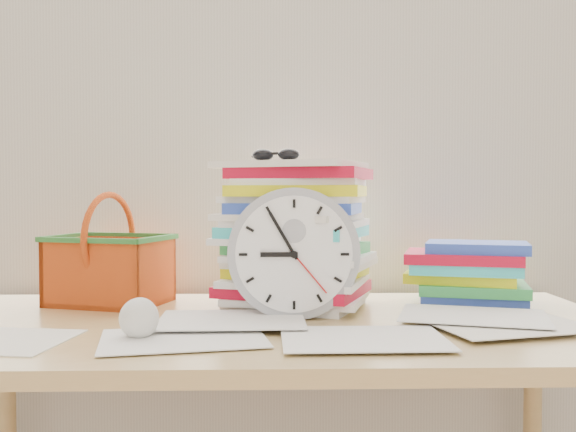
{
  "coord_description": "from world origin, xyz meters",
  "views": [
    {
      "loc": [
        -0.0,
        0.33,
        1.0
      ],
      "look_at": [
        0.03,
        1.6,
        0.96
      ],
      "focal_mm": 40.0,
      "sensor_mm": 36.0,
      "label": 1
    }
  ],
  "objects_px": {
    "desk": "(273,358)",
    "book_stack": "(469,272)",
    "paper_stack": "(295,234)",
    "basket": "(110,249)",
    "clock": "(294,253)"
  },
  "relations": [
    {
      "from": "paper_stack",
      "to": "basket",
      "type": "relative_size",
      "value": 1.29
    },
    {
      "from": "desk",
      "to": "basket",
      "type": "bearing_deg",
      "value": 150.47
    },
    {
      "from": "desk",
      "to": "paper_stack",
      "type": "relative_size",
      "value": 4.31
    },
    {
      "from": "paper_stack",
      "to": "clock",
      "type": "relative_size",
      "value": 1.22
    },
    {
      "from": "desk",
      "to": "clock",
      "type": "relative_size",
      "value": 5.27
    },
    {
      "from": "desk",
      "to": "book_stack",
      "type": "distance_m",
      "value": 0.52
    },
    {
      "from": "paper_stack",
      "to": "clock",
      "type": "xyz_separation_m",
      "value": [
        -0.01,
        -0.14,
        -0.03
      ]
    },
    {
      "from": "desk",
      "to": "clock",
      "type": "bearing_deg",
      "value": 35.42
    },
    {
      "from": "paper_stack",
      "to": "book_stack",
      "type": "relative_size",
      "value": 1.17
    },
    {
      "from": "desk",
      "to": "book_stack",
      "type": "relative_size",
      "value": 5.06
    },
    {
      "from": "desk",
      "to": "book_stack",
      "type": "bearing_deg",
      "value": 23.77
    },
    {
      "from": "desk",
      "to": "clock",
      "type": "distance_m",
      "value": 0.21
    },
    {
      "from": "clock",
      "to": "book_stack",
      "type": "distance_m",
      "value": 0.45
    },
    {
      "from": "clock",
      "to": "basket",
      "type": "height_order",
      "value": "clock"
    },
    {
      "from": "desk",
      "to": "basket",
      "type": "distance_m",
      "value": 0.47
    }
  ]
}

